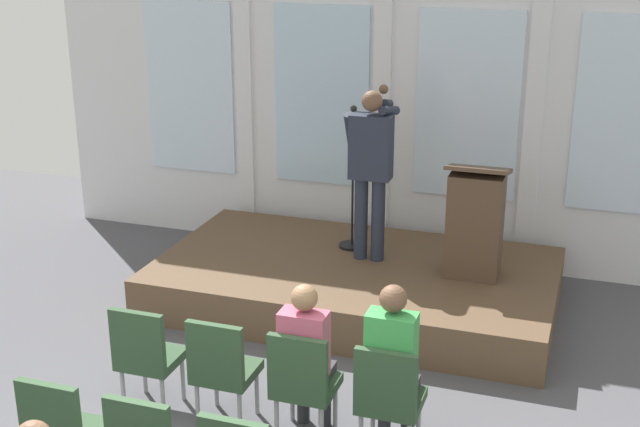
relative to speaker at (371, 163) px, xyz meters
The scene contains 11 objects.
rear_partition 1.37m from the speaker, 91.96° to the left, with size 8.43×0.14×4.02m.
stage_platform 1.27m from the speaker, 115.00° to the right, with size 4.05×2.33×0.44m, color brown.
speaker is the anchor object (origin of this frame).
mic_stand 0.79m from the speaker, 135.81° to the left, with size 0.28×0.28×1.55m.
lectern 1.20m from the speaker, ahead, with size 0.60×0.48×1.16m.
chair_r0_c0 3.08m from the speaker, 111.73° to the right, with size 0.46×0.44×0.94m.
chair_r0_c1 2.91m from the speaker, 98.79° to the right, with size 0.46×0.44×0.94m.
chair_r0_c2 2.89m from the speaker, 84.90° to the right, with size 0.46×0.44×0.94m.
audience_r0_c2 2.76m from the speaker, 84.74° to the right, with size 0.36×0.39×1.29m.
chair_r0_c3 3.02m from the speaker, 71.57° to the right, with size 0.46×0.44×0.94m.
audience_r0_c3 2.89m from the speaker, 71.06° to the right, with size 0.36×0.39×1.38m.
Camera 1 is at (2.26, -4.10, 3.80)m, focal length 47.93 mm.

